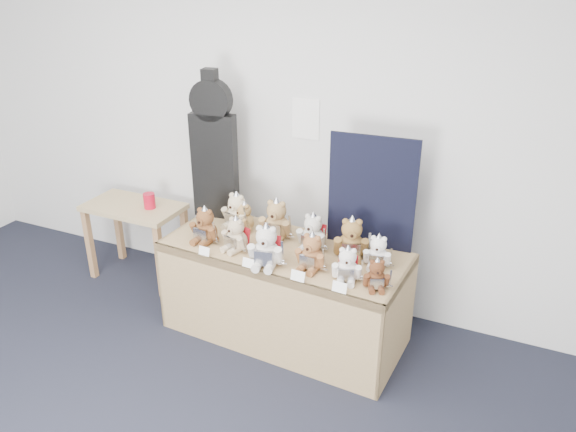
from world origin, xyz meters
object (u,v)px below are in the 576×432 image
at_px(display_table, 279,272).
at_px(teddy_front_centre, 266,248).
at_px(teddy_front_left, 236,236).
at_px(teddy_front_far_right, 347,266).
at_px(red_cup, 149,201).
at_px(teddy_back_right, 351,240).
at_px(teddy_front_far_left, 205,227).
at_px(side_table, 135,218).
at_px(teddy_back_centre_left, 276,221).
at_px(teddy_back_far_left, 244,218).
at_px(teddy_front_right, 312,253).
at_px(teddy_front_end, 377,276).
at_px(teddy_back_end, 378,253).
at_px(guitar_case, 214,148).
at_px(teddy_back_left, 236,212).
at_px(teddy_back_centre_right, 313,233).

xyz_separation_m(display_table, teddy_front_centre, (-0.01, -0.18, 0.28)).
bearing_deg(teddy_front_left, teddy_front_far_right, 11.80).
bearing_deg(red_cup, teddy_back_right, -5.59).
bearing_deg(teddy_front_far_right, display_table, 151.55).
bearing_deg(teddy_front_far_left, side_table, 163.31).
bearing_deg(teddy_back_centre_left, teddy_back_right, -7.72).
distance_m(red_cup, teddy_back_far_left, 0.93).
height_order(side_table, teddy_front_left, teddy_front_left).
bearing_deg(teddy_front_right, teddy_front_end, -2.17).
height_order(teddy_back_right, teddy_back_far_left, teddy_back_right).
distance_m(side_table, teddy_back_end, 2.14).
height_order(red_cup, teddy_front_left, teddy_front_left).
xyz_separation_m(guitar_case, teddy_back_left, (0.24, -0.12, -0.43)).
relative_size(teddy_back_right, teddy_back_far_left, 1.34).
xyz_separation_m(teddy_front_centre, teddy_back_left, (-0.45, 0.42, -0.01)).
relative_size(side_table, guitar_case, 0.72).
bearing_deg(teddy_back_left, teddy_back_end, 2.83).
distance_m(teddy_back_centre_right, teddy_back_far_left, 0.57).
xyz_separation_m(teddy_front_left, teddy_front_far_right, (0.81, -0.07, -0.01)).
bearing_deg(teddy_back_left, teddy_front_right, -15.04).
bearing_deg(teddy_back_end, teddy_front_far_left, -179.31).
bearing_deg(teddy_back_left, teddy_front_far_left, -95.26).
relative_size(teddy_front_right, teddy_front_far_right, 1.09).
xyz_separation_m(display_table, teddy_front_right, (0.28, -0.11, 0.26)).
relative_size(teddy_back_centre_left, teddy_back_far_left, 1.37).
bearing_deg(teddy_front_right, teddy_back_right, 58.75).
bearing_deg(teddy_back_end, teddy_back_centre_right, 166.64).
distance_m(display_table, teddy_back_centre_right, 0.35).
relative_size(teddy_back_centre_left, teddy_back_right, 1.02).
bearing_deg(teddy_front_right, teddy_front_far_right, -4.17).
relative_size(teddy_front_far_left, teddy_front_far_right, 1.13).
bearing_deg(teddy_front_end, teddy_back_centre_left, 135.56).
height_order(guitar_case, teddy_front_end, guitar_case).
relative_size(guitar_case, teddy_front_end, 5.08).
relative_size(side_table, teddy_back_centre_left, 2.46).
height_order(teddy_front_right, teddy_back_right, teddy_back_right).
bearing_deg(teddy_back_right, teddy_front_far_right, -94.28).
bearing_deg(teddy_front_right, display_table, 163.73).
relative_size(guitar_case, teddy_back_end, 4.53).
bearing_deg(guitar_case, side_table, 176.36).
relative_size(red_cup, teddy_front_far_right, 0.49).
height_order(display_table, teddy_front_right, teddy_front_right).
bearing_deg(teddy_front_far_left, teddy_front_centre, -7.97).
bearing_deg(side_table, red_cup, 3.93).
bearing_deg(teddy_front_end, teddy_back_centre_right, 128.61).
distance_m(teddy_front_right, teddy_back_end, 0.42).
bearing_deg(teddy_front_far_left, teddy_back_centre_left, 35.71).
height_order(teddy_back_left, teddy_back_end, teddy_back_left).
bearing_deg(teddy_front_far_left, teddy_back_centre_right, 21.20).
distance_m(teddy_front_left, teddy_front_right, 0.56).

